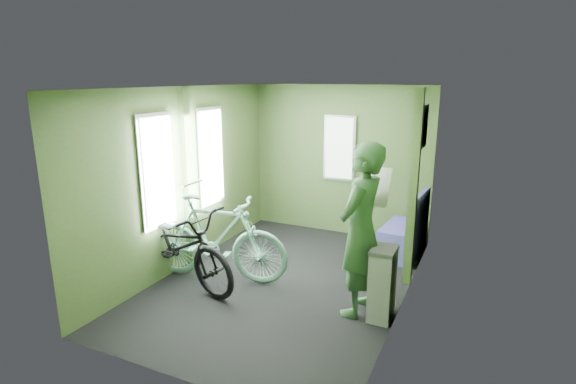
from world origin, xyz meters
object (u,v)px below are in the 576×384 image
at_px(bicycle_black, 181,283).
at_px(bench_seat, 404,237).
at_px(bicycle_mint, 217,280).
at_px(waste_box, 382,284).
at_px(passenger, 361,230).

height_order(bicycle_black, bench_seat, bench_seat).
bearing_deg(bicycle_mint, waste_box, -101.86).
relative_size(waste_box, bench_seat, 0.85).
relative_size(bicycle_mint, waste_box, 2.33).
height_order(passenger, bench_seat, passenger).
height_order(bicycle_black, bicycle_mint, bicycle_mint).
bearing_deg(passenger, bench_seat, -175.62).
relative_size(bicycle_mint, passenger, 0.99).
bearing_deg(bench_seat, bicycle_black, -133.61).
distance_m(bicycle_black, bench_seat, 3.04).
height_order(bicycle_black, passenger, passenger).
relative_size(bicycle_black, passenger, 1.03).
xyz_separation_m(bicycle_black, bench_seat, (2.26, 2.01, 0.27)).
relative_size(bicycle_black, bicycle_mint, 1.04).
xyz_separation_m(bicycle_mint, passenger, (1.78, -0.01, 0.91)).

